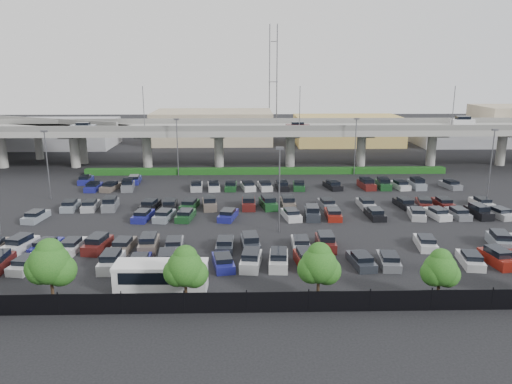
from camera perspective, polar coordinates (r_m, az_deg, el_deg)
The scene contains 11 objects.
ground at distance 67.63m, azimuth 2.15°, elevation -2.39°, with size 280.00×280.00×0.00m, color black.
overpass at distance 97.52m, azimuth 0.92°, elevation 6.97°, with size 150.00×13.00×15.80m.
on_ramp at distance 118.56m, azimuth -25.48°, elevation 6.85°, with size 50.93×30.13×8.80m.
hedge at distance 91.71m, azimuth 1.19°, elevation 2.43°, with size 66.00×1.60×1.10m, color #173D11.
fence at distance 41.27m, azimuth 4.53°, elevation -12.41°, with size 70.00×0.10×2.00m.
tree_row at distance 41.59m, azimuth 5.44°, elevation -8.24°, with size 65.07×3.66×5.94m.
shuttle_bus at distance 45.28m, azimuth -10.78°, elevation -9.38°, with size 8.20×2.97×2.61m.
parked_cars at distance 63.87m, azimuth 1.48°, elevation -2.82°, with size 62.98×41.59×1.67m.
light_poles at distance 67.94m, azimuth -1.39°, elevation 3.12°, with size 66.90×48.38×10.30m.
distant_buildings at distance 128.50m, azimuth 6.01°, elevation 7.22°, with size 138.00×24.00×9.00m.
comm_tower at distance 138.94m, azimuth 1.98°, elevation 12.73°, with size 2.40×2.40×30.00m.
Camera 1 is at (-4.16, -64.65, 19.43)m, focal length 35.00 mm.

